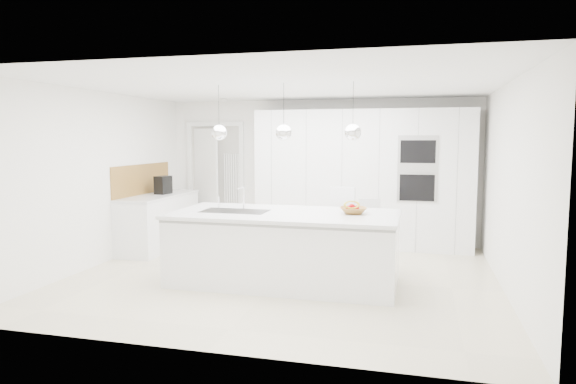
% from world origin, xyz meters
% --- Properties ---
extents(floor, '(5.50, 5.50, 0.00)m').
position_xyz_m(floor, '(0.00, 0.00, 0.00)').
color(floor, beige).
rests_on(floor, ground).
extents(wall_back, '(5.50, 0.00, 5.50)m').
position_xyz_m(wall_back, '(0.00, 2.50, 1.25)').
color(wall_back, white).
rests_on(wall_back, ground).
extents(wall_left, '(0.00, 5.00, 5.00)m').
position_xyz_m(wall_left, '(-2.75, 0.00, 1.25)').
color(wall_left, white).
rests_on(wall_left, ground).
extents(ceiling, '(5.50, 5.50, 0.00)m').
position_xyz_m(ceiling, '(0.00, 0.00, 2.50)').
color(ceiling, white).
rests_on(ceiling, wall_back).
extents(tall_cabinets, '(3.60, 0.60, 2.30)m').
position_xyz_m(tall_cabinets, '(0.80, 2.20, 1.15)').
color(tall_cabinets, white).
rests_on(tall_cabinets, floor).
extents(oven_stack, '(0.62, 0.04, 1.05)m').
position_xyz_m(oven_stack, '(1.70, 1.89, 1.35)').
color(oven_stack, '#A5A5A8').
rests_on(oven_stack, tall_cabinets).
extents(doorway_frame, '(1.11, 0.08, 2.13)m').
position_xyz_m(doorway_frame, '(-1.95, 2.47, 1.02)').
color(doorway_frame, white).
rests_on(doorway_frame, floor).
extents(hallway_door, '(0.76, 0.38, 2.00)m').
position_xyz_m(hallway_door, '(-2.20, 2.42, 1.00)').
color(hallway_door, white).
rests_on(hallway_door, floor).
extents(radiator, '(0.32, 0.04, 1.40)m').
position_xyz_m(radiator, '(-1.63, 2.46, 0.85)').
color(radiator, white).
rests_on(radiator, floor).
extents(left_base_cabinets, '(0.60, 1.80, 0.86)m').
position_xyz_m(left_base_cabinets, '(-2.45, 1.20, 0.43)').
color(left_base_cabinets, white).
rests_on(left_base_cabinets, floor).
extents(left_worktop, '(0.62, 1.82, 0.04)m').
position_xyz_m(left_worktop, '(-2.45, 1.20, 0.88)').
color(left_worktop, silver).
rests_on(left_worktop, left_base_cabinets).
extents(oak_backsplash, '(0.02, 1.80, 0.50)m').
position_xyz_m(oak_backsplash, '(-2.74, 1.20, 1.15)').
color(oak_backsplash, olive).
rests_on(oak_backsplash, wall_left).
extents(island_base, '(2.80, 1.20, 0.86)m').
position_xyz_m(island_base, '(0.10, -0.30, 0.43)').
color(island_base, white).
rests_on(island_base, floor).
extents(island_worktop, '(2.84, 1.40, 0.04)m').
position_xyz_m(island_worktop, '(0.10, -0.25, 0.88)').
color(island_worktop, silver).
rests_on(island_worktop, island_base).
extents(island_sink, '(0.84, 0.44, 0.18)m').
position_xyz_m(island_sink, '(-0.55, -0.30, 0.82)').
color(island_sink, '#3F3F42').
rests_on(island_sink, island_worktop).
extents(island_tap, '(0.02, 0.02, 0.30)m').
position_xyz_m(island_tap, '(-0.50, -0.10, 1.05)').
color(island_tap, white).
rests_on(island_tap, island_worktop).
extents(pendant_left, '(0.20, 0.20, 0.20)m').
position_xyz_m(pendant_left, '(-0.75, -0.30, 1.90)').
color(pendant_left, white).
rests_on(pendant_left, ceiling).
extents(pendant_mid, '(0.20, 0.20, 0.20)m').
position_xyz_m(pendant_mid, '(0.10, -0.30, 1.90)').
color(pendant_mid, white).
rests_on(pendant_mid, ceiling).
extents(pendant_right, '(0.20, 0.20, 0.20)m').
position_xyz_m(pendant_right, '(0.95, -0.30, 1.90)').
color(pendant_right, white).
rests_on(pendant_right, ceiling).
extents(fruit_bowl, '(0.39, 0.39, 0.08)m').
position_xyz_m(fruit_bowl, '(0.95, -0.15, 0.94)').
color(fruit_bowl, olive).
rests_on(fruit_bowl, island_worktop).
extents(espresso_machine, '(0.22, 0.30, 0.30)m').
position_xyz_m(espresso_machine, '(-2.43, 1.34, 1.05)').
color(espresso_machine, black).
rests_on(espresso_machine, left_worktop).
extents(bar_stool_left, '(0.45, 0.57, 1.14)m').
position_xyz_m(bar_stool_left, '(0.69, 0.54, 0.57)').
color(bar_stool_left, white).
rests_on(bar_stool_left, floor).
extents(bar_stool_right, '(0.46, 0.53, 0.98)m').
position_xyz_m(bar_stool_right, '(1.06, 0.68, 0.49)').
color(bar_stool_right, white).
rests_on(bar_stool_right, floor).
extents(apple_a, '(0.09, 0.09, 0.09)m').
position_xyz_m(apple_a, '(0.92, -0.09, 0.97)').
color(apple_a, '#A90205').
rests_on(apple_a, fruit_bowl).
extents(apple_b, '(0.07, 0.07, 0.07)m').
position_xyz_m(apple_b, '(0.99, -0.13, 0.97)').
color(apple_b, '#A90205').
rests_on(apple_b, fruit_bowl).
extents(apple_c, '(0.07, 0.07, 0.07)m').
position_xyz_m(apple_c, '(0.89, -0.12, 0.96)').
color(apple_c, '#A90205').
rests_on(apple_c, fruit_bowl).
extents(banana_bunch, '(0.23, 0.17, 0.21)m').
position_xyz_m(banana_bunch, '(0.93, -0.17, 1.01)').
color(banana_bunch, yellow).
rests_on(banana_bunch, fruit_bowl).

